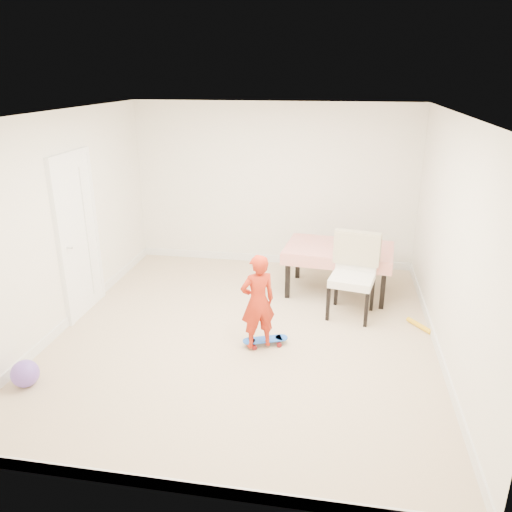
% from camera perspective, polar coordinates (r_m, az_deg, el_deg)
% --- Properties ---
extents(ground, '(5.00, 5.00, 0.00)m').
position_cam_1_polar(ground, '(6.17, -1.24, -8.89)').
color(ground, tan).
rests_on(ground, ground).
extents(ceiling, '(4.50, 5.00, 0.04)m').
position_cam_1_polar(ceiling, '(5.41, -1.45, 15.73)').
color(ceiling, white).
rests_on(ceiling, wall_back).
extents(wall_back, '(4.50, 0.04, 2.60)m').
position_cam_1_polar(wall_back, '(8.02, 2.03, 7.99)').
color(wall_back, white).
rests_on(wall_back, ground).
extents(wall_front, '(4.50, 0.04, 2.60)m').
position_cam_1_polar(wall_front, '(3.45, -9.24, -9.74)').
color(wall_front, white).
rests_on(wall_front, ground).
extents(wall_left, '(0.04, 5.00, 2.60)m').
position_cam_1_polar(wall_left, '(6.44, -21.24, 3.51)').
color(wall_left, white).
rests_on(wall_left, ground).
extents(wall_right, '(0.04, 5.00, 2.60)m').
position_cam_1_polar(wall_right, '(5.69, 21.31, 1.37)').
color(wall_right, white).
rests_on(wall_right, ground).
extents(door, '(0.11, 0.94, 2.11)m').
position_cam_1_polar(door, '(6.77, -19.65, 2.03)').
color(door, white).
rests_on(door, ground).
extents(baseboard_back, '(4.50, 0.02, 0.12)m').
position_cam_1_polar(baseboard_back, '(8.38, 1.94, -0.31)').
color(baseboard_back, white).
rests_on(baseboard_back, ground).
extents(baseboard_front, '(4.50, 0.02, 0.12)m').
position_cam_1_polar(baseboard_front, '(4.20, -8.25, -24.64)').
color(baseboard_front, white).
rests_on(baseboard_front, ground).
extents(baseboard_left, '(0.02, 5.00, 0.12)m').
position_cam_1_polar(baseboard_left, '(6.88, -20.01, -6.40)').
color(baseboard_left, white).
rests_on(baseboard_left, ground).
extents(baseboard_right, '(0.02, 5.00, 0.12)m').
position_cam_1_polar(baseboard_right, '(6.18, 19.93, -9.57)').
color(baseboard_right, white).
rests_on(baseboard_right, ground).
extents(dining_table, '(1.57, 1.09, 0.69)m').
position_cam_1_polar(dining_table, '(7.24, 9.32, -1.56)').
color(dining_table, '#B60918').
rests_on(dining_table, ground).
extents(dining_chair, '(0.71, 0.77, 1.09)m').
position_cam_1_polar(dining_chair, '(6.51, 10.94, -2.37)').
color(dining_chair, silver).
rests_on(dining_chair, ground).
extents(skateboard, '(0.57, 0.38, 0.08)m').
position_cam_1_polar(skateboard, '(5.93, 1.07, -9.78)').
color(skateboard, blue).
rests_on(skateboard, ground).
extents(child, '(0.49, 0.44, 1.12)m').
position_cam_1_polar(child, '(5.62, 0.21, -5.56)').
color(child, '#B52712').
rests_on(child, ground).
extents(balloon, '(0.28, 0.28, 0.28)m').
position_cam_1_polar(balloon, '(5.69, -24.89, -12.08)').
color(balloon, '#724FBF').
rests_on(balloon, ground).
extents(foam_toy, '(0.29, 0.36, 0.06)m').
position_cam_1_polar(foam_toy, '(6.62, 18.16, -7.56)').
color(foam_toy, yellow).
rests_on(foam_toy, ground).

